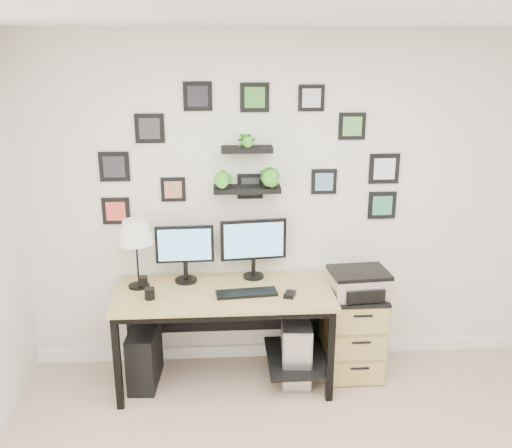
{
  "coord_description": "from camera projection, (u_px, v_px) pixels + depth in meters",
  "views": [
    {
      "loc": [
        -0.5,
        -2.21,
        2.48
      ],
      "look_at": [
        -0.24,
        1.83,
        1.2
      ],
      "focal_mm": 40.0,
      "sensor_mm": 36.0,
      "label": 1
    }
  ],
  "objects": [
    {
      "name": "mug",
      "position": [
        150.0,
        294.0,
        4.04
      ],
      "size": [
        0.07,
        0.07,
        0.08
      ],
      "primitive_type": "cylinder",
      "color": "black",
      "rests_on": "desk"
    },
    {
      "name": "pc_tower_black",
      "position": [
        145.0,
        355.0,
        4.32
      ],
      "size": [
        0.23,
        0.46,
        0.45
      ],
      "primitive_type": "cube",
      "rotation": [
        0.0,
        0.0,
        -0.07
      ],
      "color": "black",
      "rests_on": "ground"
    },
    {
      "name": "printer",
      "position": [
        359.0,
        283.0,
        4.28
      ],
      "size": [
        0.45,
        0.38,
        0.19
      ],
      "color": "silver",
      "rests_on": "file_cabinet"
    },
    {
      "name": "table_lamp",
      "position": [
        136.0,
        234.0,
        4.13
      ],
      "size": [
        0.26,
        0.26,
        0.52
      ],
      "color": "black",
      "rests_on": "desk"
    },
    {
      "name": "keyboard",
      "position": [
        247.0,
        293.0,
        4.12
      ],
      "size": [
        0.45,
        0.18,
        0.02
      ],
      "primitive_type": "cube",
      "rotation": [
        0.0,
        0.0,
        0.1
      ],
      "color": "black",
      "rests_on": "desk"
    },
    {
      "name": "mouse",
      "position": [
        290.0,
        294.0,
        4.09
      ],
      "size": [
        0.1,
        0.12,
        0.03
      ],
      "primitive_type": "cube",
      "rotation": [
        0.0,
        0.0,
        -0.36
      ],
      "color": "black",
      "rests_on": "desk"
    },
    {
      "name": "wall_decor",
      "position": [
        250.0,
        161.0,
        4.21
      ],
      "size": [
        2.26,
        0.18,
        1.06
      ],
      "color": "black",
      "rests_on": "ground"
    },
    {
      "name": "monitor_right",
      "position": [
        253.0,
        244.0,
        4.34
      ],
      "size": [
        0.5,
        0.18,
        0.47
      ],
      "color": "black",
      "rests_on": "desk"
    },
    {
      "name": "file_cabinet",
      "position": [
        353.0,
        331.0,
        4.46
      ],
      "size": [
        0.43,
        0.53,
        0.67
      ],
      "color": "tan",
      "rests_on": "ground"
    },
    {
      "name": "pc_tower_grey",
      "position": [
        296.0,
        347.0,
        4.4
      ],
      "size": [
        0.26,
        0.51,
        0.49
      ],
      "color": "gray",
      "rests_on": "ground"
    },
    {
      "name": "monitor_left",
      "position": [
        185.0,
        250.0,
        4.27
      ],
      "size": [
        0.44,
        0.18,
        0.45
      ],
      "color": "black",
      "rests_on": "desk"
    },
    {
      "name": "pen_cup",
      "position": [
        143.0,
        282.0,
        4.22
      ],
      "size": [
        0.07,
        0.07,
        0.09
      ],
      "primitive_type": "cylinder",
      "color": "black",
      "rests_on": "desk"
    },
    {
      "name": "room",
      "position": [
        283.0,
        349.0,
        4.76
      ],
      "size": [
        4.0,
        4.0,
        4.0
      ],
      "color": "#C6A78D",
      "rests_on": "ground"
    },
    {
      "name": "desk",
      "position": [
        229.0,
        304.0,
        4.25
      ],
      "size": [
        1.6,
        0.7,
        0.75
      ],
      "color": "tan",
      "rests_on": "ground"
    }
  ]
}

